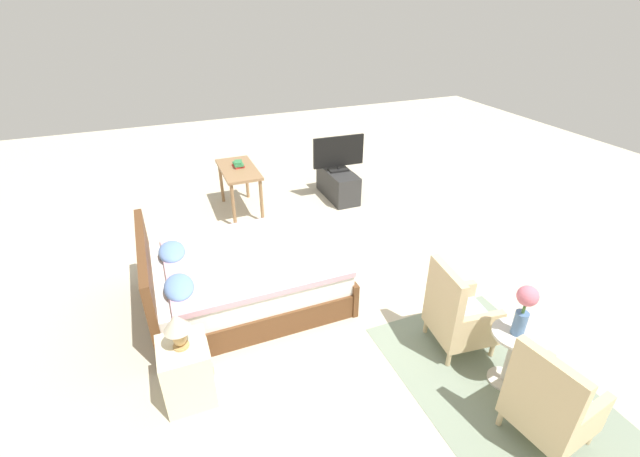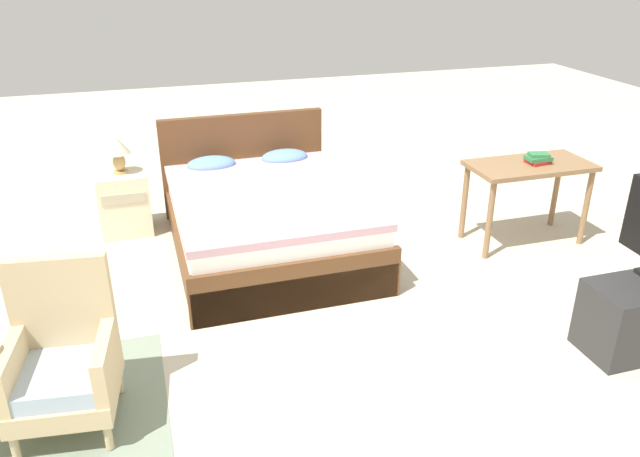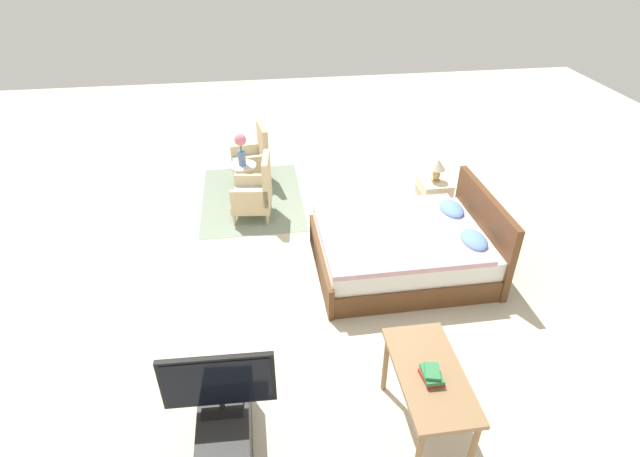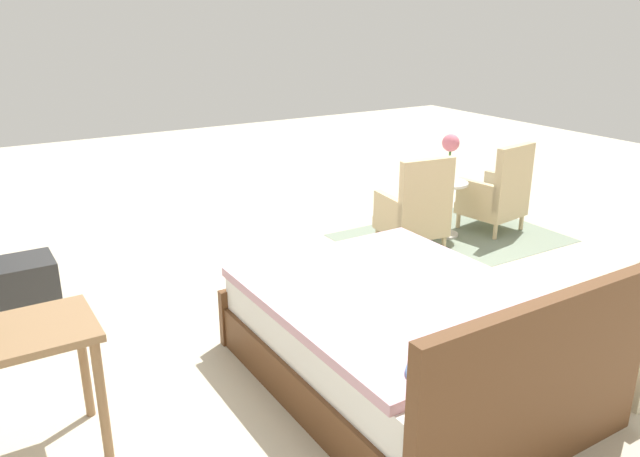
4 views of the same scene
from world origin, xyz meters
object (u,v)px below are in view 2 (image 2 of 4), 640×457
Objects in this scene: table_lamp at (117,149)px; vanity_desk at (529,175)px; book_stack at (538,159)px; armchair_by_window_right at (63,361)px; nightstand at (125,202)px; bed at (266,217)px.

table_lamp reaches higher than vanity_desk.
vanity_desk is at bearing 164.16° from book_stack.
vanity_desk is (3.34, -1.22, -0.17)m from table_lamp.
nightstand is at bearing 81.95° from armchair_by_window_right.
armchair_by_window_right is 0.88× the size of vanity_desk.
table_lamp is at bearing 147.39° from bed.
table_lamp is 3.61m from book_stack.
book_stack is (0.06, -0.02, 0.15)m from vanity_desk.
book_stack is at bearing -12.59° from bed.
bed is 1.35m from nightstand.
vanity_desk is 0.16m from book_stack.
armchair_by_window_right is 1.62× the size of nightstand.
nightstand is 1.72× the size of table_lamp.
armchair_by_window_right reaches higher than table_lamp.
bed is at bearing -32.61° from table_lamp.
nightstand is (-1.14, 0.73, -0.01)m from bed.
table_lamp is (0.00, 0.00, 0.50)m from nightstand.
bed reaches higher than armchair_by_window_right.
bed reaches higher than book_stack.
armchair_by_window_right is at bearing -161.19° from vanity_desk.
nightstand is at bearing 147.41° from bed.
nightstand is (0.35, 2.47, -0.10)m from armchair_by_window_right.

